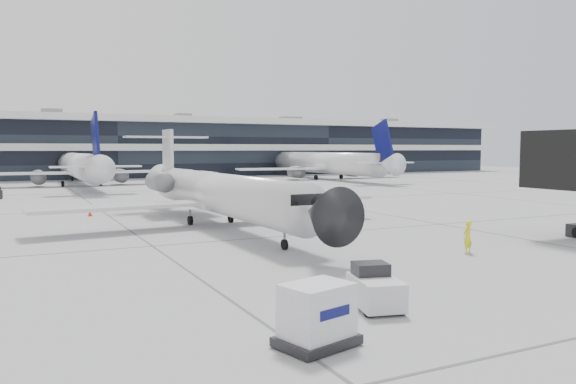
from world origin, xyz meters
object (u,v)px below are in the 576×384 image
regional_jet (216,191)px  baggage_tug (375,289)px  ramp_worker (467,237)px  cargo_uld (317,316)px

regional_jet → baggage_tug: bearing=-95.9°
regional_jet → ramp_worker: bearing=-63.1°
regional_jet → cargo_uld: regional_jet is taller
ramp_worker → cargo_uld: bearing=17.2°
regional_jet → baggage_tug: 21.38m
cargo_uld → regional_jet: bearing=62.6°
regional_jet → baggage_tug: (-1.77, -21.23, -1.72)m
regional_jet → baggage_tug: regional_jet is taller
regional_jet → cargo_uld: 24.19m
baggage_tug → cargo_uld: (-3.49, -2.32, 0.19)m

